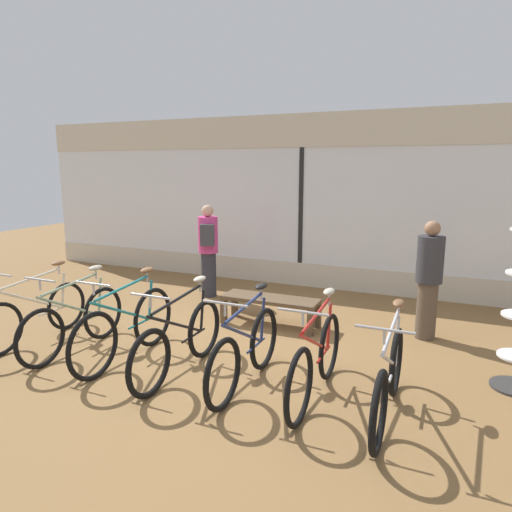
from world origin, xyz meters
TOP-DOWN VIEW (x-y plane):
  - ground_plane at (0.00, 0.00)m, footprint 24.00×24.00m
  - shop_back_wall at (0.00, 3.67)m, footprint 12.00×0.08m
  - bicycle_far_left at (-2.23, -0.45)m, footprint 0.46×1.70m
  - bicycle_left at (-1.51, -0.50)m, footprint 0.46×1.69m
  - bicycle_center_left at (-0.76, -0.46)m, footprint 0.46×1.79m
  - bicycle_center at (0.02, -0.51)m, footprint 0.46×1.76m
  - bicycle_center_right at (0.80, -0.48)m, footprint 0.46×1.68m
  - bicycle_right at (1.54, -0.43)m, footprint 0.46×1.72m
  - bicycle_far_right at (2.24, -0.53)m, footprint 0.46×1.72m
  - display_bench at (0.33, 1.34)m, footprint 1.40×0.44m
  - customer_near_rack at (2.41, 1.72)m, footprint 0.43×0.43m
  - customer_by_window at (-1.22, 2.29)m, footprint 0.48×0.56m

SIDE VIEW (x-z plane):
  - ground_plane at x=0.00m, z-range 0.00..0.00m
  - display_bench at x=0.33m, z-range 0.13..0.55m
  - bicycle_far_left at x=-2.23m, z-range -0.13..0.88m
  - bicycle_far_right at x=2.24m, z-range -0.14..0.89m
  - bicycle_center at x=0.02m, z-range -0.13..0.90m
  - bicycle_center_right at x=0.80m, z-range -0.13..0.90m
  - bicycle_left at x=-1.51m, z-range -0.13..0.90m
  - bicycle_right at x=1.54m, z-range -0.13..0.91m
  - bicycle_center_left at x=-0.76m, z-range -0.12..0.93m
  - customer_near_rack at x=2.41m, z-range 0.03..1.61m
  - customer_by_window at x=-1.22m, z-range 0.06..1.67m
  - shop_back_wall at x=0.00m, z-range 0.04..3.24m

